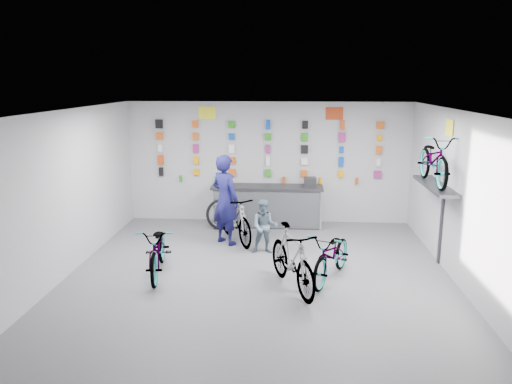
# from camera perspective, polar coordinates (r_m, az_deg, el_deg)

# --- Properties ---
(floor) EXTENTS (8.00, 8.00, 0.00)m
(floor) POSITION_cam_1_polar(r_m,az_deg,el_deg) (9.00, 0.18, -10.27)
(floor) COLOR #4C4C50
(floor) RESTS_ON ground
(ceiling) EXTENTS (8.00, 8.00, 0.00)m
(ceiling) POSITION_cam_1_polar(r_m,az_deg,el_deg) (8.30, 0.20, 9.16)
(ceiling) COLOR white
(ceiling) RESTS_ON wall_back
(wall_back) EXTENTS (7.00, 0.00, 7.00)m
(wall_back) POSITION_cam_1_polar(r_m,az_deg,el_deg) (12.45, 1.38, 3.38)
(wall_back) COLOR silver
(wall_back) RESTS_ON floor
(wall_front) EXTENTS (7.00, 0.00, 7.00)m
(wall_front) POSITION_cam_1_polar(r_m,az_deg,el_deg) (4.75, -3.00, -12.38)
(wall_front) COLOR silver
(wall_front) RESTS_ON floor
(wall_left) EXTENTS (0.00, 8.00, 8.00)m
(wall_left) POSITION_cam_1_polar(r_m,az_deg,el_deg) (9.42, -21.58, -0.55)
(wall_left) COLOR silver
(wall_left) RESTS_ON floor
(wall_right) EXTENTS (0.00, 8.00, 8.00)m
(wall_right) POSITION_cam_1_polar(r_m,az_deg,el_deg) (9.01, 22.99, -1.24)
(wall_right) COLOR silver
(wall_right) RESTS_ON floor
(counter) EXTENTS (2.70, 0.66, 1.00)m
(counter) POSITION_cam_1_polar(r_m,az_deg,el_deg) (12.20, 1.26, -1.67)
(counter) COLOR black
(counter) RESTS_ON floor
(merch_wall) EXTENTS (5.58, 0.08, 1.57)m
(merch_wall) POSITION_cam_1_polar(r_m,az_deg,el_deg) (12.33, 1.12, 4.77)
(merch_wall) COLOR black
(merch_wall) RESTS_ON wall_back
(wall_bracket) EXTENTS (0.39, 1.90, 2.00)m
(wall_bracket) POSITION_cam_1_polar(r_m,az_deg,el_deg) (10.08, 19.88, 0.21)
(wall_bracket) COLOR #333338
(wall_bracket) RESTS_ON wall_right
(sign_left) EXTENTS (0.42, 0.02, 0.30)m
(sign_left) POSITION_cam_1_polar(r_m,az_deg,el_deg) (12.44, -5.60, 8.98)
(sign_left) COLOR #FFF72C
(sign_left) RESTS_ON wall_back
(sign_right) EXTENTS (0.42, 0.02, 0.30)m
(sign_right) POSITION_cam_1_polar(r_m,az_deg,el_deg) (12.32, 8.95, 8.85)
(sign_right) COLOR #BD3F1A
(sign_right) RESTS_ON wall_back
(sign_side) EXTENTS (0.02, 0.40, 0.30)m
(sign_side) POSITION_cam_1_polar(r_m,az_deg,el_deg) (9.96, 21.24, 6.87)
(sign_side) COLOR #FFF72C
(sign_side) RESTS_ON wall_right
(bike_left) EXTENTS (0.90, 1.91, 0.96)m
(bike_left) POSITION_cam_1_polar(r_m,az_deg,el_deg) (9.36, -11.09, -6.44)
(bike_left) COLOR gray
(bike_left) RESTS_ON floor
(bike_center) EXTENTS (1.19, 1.90, 1.11)m
(bike_center) POSITION_cam_1_polar(r_m,az_deg,el_deg) (8.54, 4.15, -7.61)
(bike_center) COLOR gray
(bike_center) RESTS_ON floor
(bike_right) EXTENTS (1.25, 1.85, 0.92)m
(bike_right) POSITION_cam_1_polar(r_m,az_deg,el_deg) (9.06, 8.69, -7.15)
(bike_right) COLOR gray
(bike_right) RESTS_ON floor
(bike_service) EXTENTS (1.28, 1.82, 1.08)m
(bike_service) POSITION_cam_1_polar(r_m,az_deg,el_deg) (11.01, -2.37, -2.99)
(bike_service) COLOR gray
(bike_service) RESTS_ON floor
(bike_wall) EXTENTS (0.63, 1.80, 0.95)m
(bike_wall) POSITION_cam_1_polar(r_m,az_deg,el_deg) (9.96, 19.71, 3.52)
(bike_wall) COLOR gray
(bike_wall) RESTS_ON wall_bracket
(clerk) EXTENTS (0.85, 0.81, 1.97)m
(clerk) POSITION_cam_1_polar(r_m,az_deg,el_deg) (10.80, -3.53, -0.88)
(clerk) COLOR #14144B
(clerk) RESTS_ON floor
(customer) EXTENTS (0.56, 0.44, 1.13)m
(customer) POSITION_cam_1_polar(r_m,az_deg,el_deg) (10.27, 0.99, -3.98)
(customer) COLOR slate
(customer) RESTS_ON floor
(spare_wheel) EXTENTS (0.74, 0.22, 0.74)m
(spare_wheel) POSITION_cam_1_polar(r_m,az_deg,el_deg) (11.98, -4.01, -2.59)
(spare_wheel) COLOR black
(spare_wheel) RESTS_ON floor
(register) EXTENTS (0.29, 0.31, 0.22)m
(register) POSITION_cam_1_polar(r_m,az_deg,el_deg) (12.07, 6.21, 1.14)
(register) COLOR black
(register) RESTS_ON counter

